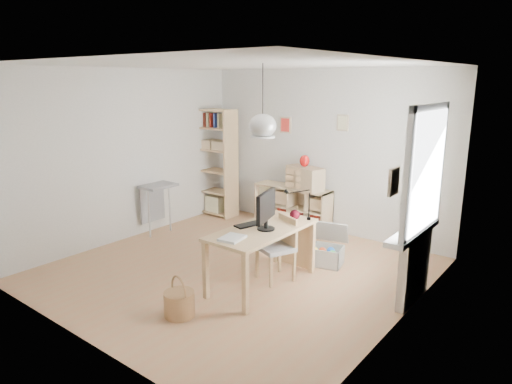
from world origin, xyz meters
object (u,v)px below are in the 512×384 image
Objects in this scene: drawer_chest at (305,178)px; monitor at (266,208)px; storage_chest at (325,251)px; chair at (279,244)px; tall_bookshelf at (216,158)px; desk at (262,235)px; cube_shelf at (293,209)px.

monitor is at bearing -53.50° from drawer_chest.
storage_chest is 1.02× the size of drawer_chest.
tall_bookshelf is at bearing 170.20° from chair.
drawer_chest is at bearing 93.59° from monitor.
monitor reaches higher than drawer_chest.
storage_chest is (0.21, 0.83, -0.30)m from chair.
tall_bookshelf is 3.19m from chair.
tall_bookshelf is (-2.59, 1.95, 0.43)m from desk.
desk is 2.33m from drawer_chest.
desk is at bearing -65.39° from cube_shelf.
tall_bookshelf is at bearing -156.51° from drawer_chest.
drawer_chest is at bearing 135.63° from chair.
tall_bookshelf reaches higher than cube_shelf.
chair is 1.25× the size of drawer_chest.
desk is at bearing -37.01° from tall_bookshelf.
drawer_chest is (1.83, 0.24, -0.18)m from tall_bookshelf.
tall_bookshelf reaches higher than storage_chest.
cube_shelf is (-1.02, 2.23, -0.36)m from desk.
tall_bookshelf is 3.12m from storage_chest.
chair reaches higher than desk.
tall_bookshelf is 2.41× the size of chair.
desk is at bearing -54.91° from drawer_chest.
desk is at bearing -117.51° from storage_chest.
cube_shelf is at bearing 10.19° from tall_bookshelf.
desk is 1.24m from storage_chest.
chair is at bearing 74.03° from monitor.
cube_shelf is 1.72m from storage_chest.
drawer_chest reaches higher than chair.
chair is (2.65, -1.67, -0.62)m from tall_bookshelf.
tall_bookshelf is 2.95× the size of storage_chest.
monitor is at bearing -114.10° from storage_chest.
cube_shelf is 2.11× the size of drawer_chest.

